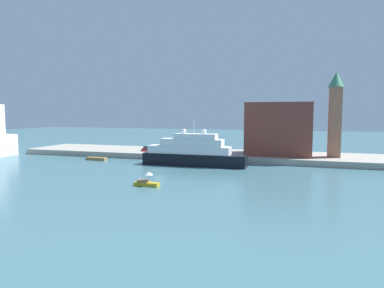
{
  "coord_description": "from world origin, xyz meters",
  "views": [
    {
      "loc": [
        32.57,
        -74.92,
        13.66
      ],
      "look_at": [
        6.34,
        6.0,
        5.92
      ],
      "focal_mm": 32.07,
      "sensor_mm": 36.0,
      "label": 1
    }
  ],
  "objects_px": {
    "large_yacht": "(193,153)",
    "parked_car": "(149,149)",
    "bell_tower": "(335,111)",
    "mooring_bollard": "(193,154)",
    "small_motorboat": "(147,182)",
    "work_barge": "(96,159)",
    "person_figure": "(166,149)",
    "harbor_building": "(279,129)"
  },
  "relations": [
    {
      "from": "work_barge",
      "to": "person_figure",
      "type": "bearing_deg",
      "value": 35.02
    },
    {
      "from": "parked_car",
      "to": "harbor_building",
      "type": "bearing_deg",
      "value": 5.47
    },
    {
      "from": "work_barge",
      "to": "person_figure",
      "type": "distance_m",
      "value": 20.81
    },
    {
      "from": "small_motorboat",
      "to": "harbor_building",
      "type": "distance_m",
      "value": 49.15
    },
    {
      "from": "large_yacht",
      "to": "harbor_building",
      "type": "xyz_separation_m",
      "value": [
        20.6,
        17.11,
        5.79
      ]
    },
    {
      "from": "large_yacht",
      "to": "small_motorboat",
      "type": "height_order",
      "value": "large_yacht"
    },
    {
      "from": "small_motorboat",
      "to": "parked_car",
      "type": "relative_size",
      "value": 1.08
    },
    {
      "from": "small_motorboat",
      "to": "bell_tower",
      "type": "height_order",
      "value": "bell_tower"
    },
    {
      "from": "bell_tower",
      "to": "mooring_bollard",
      "type": "relative_size",
      "value": 26.46
    },
    {
      "from": "harbor_building",
      "to": "bell_tower",
      "type": "distance_m",
      "value": 15.52
    },
    {
      "from": "large_yacht",
      "to": "parked_car",
      "type": "xyz_separation_m",
      "value": [
        -18.75,
        13.33,
        -0.99
      ]
    },
    {
      "from": "harbor_building",
      "to": "person_figure",
      "type": "distance_m",
      "value": 34.22
    },
    {
      "from": "person_figure",
      "to": "mooring_bollard",
      "type": "distance_m",
      "value": 11.3
    },
    {
      "from": "harbor_building",
      "to": "mooring_bollard",
      "type": "xyz_separation_m",
      "value": [
        -23.04,
        -8.81,
        -7.02
      ]
    },
    {
      "from": "work_barge",
      "to": "bell_tower",
      "type": "relative_size",
      "value": 0.27
    },
    {
      "from": "bell_tower",
      "to": "parked_car",
      "type": "distance_m",
      "value": 55.33
    },
    {
      "from": "harbor_building",
      "to": "mooring_bollard",
      "type": "height_order",
      "value": "harbor_building"
    },
    {
      "from": "work_barge",
      "to": "bell_tower",
      "type": "distance_m",
      "value": 67.96
    },
    {
      "from": "work_barge",
      "to": "mooring_bollard",
      "type": "relative_size",
      "value": 7.2
    },
    {
      "from": "large_yacht",
      "to": "harbor_building",
      "type": "bearing_deg",
      "value": 39.7
    },
    {
      "from": "parked_car",
      "to": "mooring_bollard",
      "type": "relative_size",
      "value": 5.04
    },
    {
      "from": "large_yacht",
      "to": "person_figure",
      "type": "bearing_deg",
      "value": 134.38
    },
    {
      "from": "bell_tower",
      "to": "mooring_bollard",
      "type": "height_order",
      "value": "bell_tower"
    },
    {
      "from": "large_yacht",
      "to": "mooring_bollard",
      "type": "xyz_separation_m",
      "value": [
        -2.43,
        8.29,
        -1.24
      ]
    },
    {
      "from": "parked_car",
      "to": "mooring_bollard",
      "type": "bearing_deg",
      "value": -17.16
    },
    {
      "from": "small_motorboat",
      "to": "person_figure",
      "type": "distance_m",
      "value": 41.36
    },
    {
      "from": "bell_tower",
      "to": "mooring_bollard",
      "type": "bearing_deg",
      "value": -168.69
    },
    {
      "from": "mooring_bollard",
      "to": "work_barge",
      "type": "bearing_deg",
      "value": -165.19
    },
    {
      "from": "work_barge",
      "to": "small_motorboat",
      "type": "bearing_deg",
      "value": -43.41
    },
    {
      "from": "harbor_building",
      "to": "person_figure",
      "type": "height_order",
      "value": "harbor_building"
    },
    {
      "from": "large_yacht",
      "to": "work_barge",
      "type": "xyz_separation_m",
      "value": [
        -29.66,
        1.09,
        -2.92
      ]
    },
    {
      "from": "parked_car",
      "to": "person_figure",
      "type": "xyz_separation_m",
      "value": [
        6.05,
        -0.35,
        0.12
      ]
    },
    {
      "from": "harbor_building",
      "to": "mooring_bollard",
      "type": "relative_size",
      "value": 20.87
    },
    {
      "from": "small_motorboat",
      "to": "mooring_bollard",
      "type": "bearing_deg",
      "value": 93.19
    },
    {
      "from": "small_motorboat",
      "to": "person_figure",
      "type": "bearing_deg",
      "value": 107.19
    },
    {
      "from": "large_yacht",
      "to": "parked_car",
      "type": "distance_m",
      "value": 23.03
    },
    {
      "from": "parked_car",
      "to": "small_motorboat",
      "type": "bearing_deg",
      "value": -65.37
    },
    {
      "from": "harbor_building",
      "to": "bell_tower",
      "type": "bearing_deg",
      "value": -4.97
    },
    {
      "from": "harbor_building",
      "to": "parked_car",
      "type": "bearing_deg",
      "value": -174.53
    },
    {
      "from": "large_yacht",
      "to": "person_figure",
      "type": "distance_m",
      "value": 18.18
    },
    {
      "from": "large_yacht",
      "to": "harbor_building",
      "type": "distance_m",
      "value": 27.4
    },
    {
      "from": "large_yacht",
      "to": "work_barge",
      "type": "relative_size",
      "value": 4.39
    }
  ]
}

